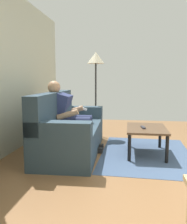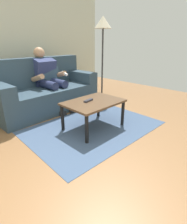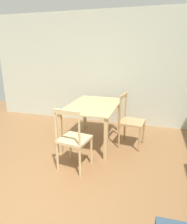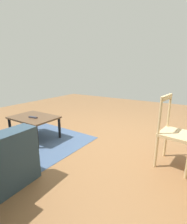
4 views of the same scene
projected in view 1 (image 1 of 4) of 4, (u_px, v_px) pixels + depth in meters
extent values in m
cube|color=#2D4251|center=(72.00, 139.00, 3.91)|extent=(2.00, 0.91, 0.44)
cube|color=#2D4251|center=(53.00, 109.00, 3.88)|extent=(1.97, 0.27, 0.54)
cube|color=#2D4251|center=(59.00, 130.00, 3.02)|extent=(0.27, 0.85, 0.22)
cube|color=#2D4251|center=(81.00, 112.00, 4.72)|extent=(0.27, 0.85, 0.22)
cube|color=#304960|center=(65.00, 113.00, 4.04)|extent=(0.41, 0.16, 0.36)
cube|color=navy|center=(61.00, 109.00, 3.98)|extent=(0.41, 0.37, 0.56)
sphere|color=tan|center=(54.00, 87.00, 3.95)|extent=(0.21, 0.21, 0.21)
cylinder|color=navy|center=(77.00, 121.00, 3.87)|extent=(0.17, 0.45, 0.15)
cylinder|color=tan|center=(90.00, 139.00, 3.88)|extent=(0.11, 0.11, 0.44)
cube|color=black|center=(95.00, 150.00, 3.90)|extent=(0.11, 0.24, 0.08)
cylinder|color=navy|center=(79.00, 119.00, 4.08)|extent=(0.17, 0.45, 0.15)
cylinder|color=tan|center=(92.00, 136.00, 4.10)|extent=(0.11, 0.11, 0.44)
cube|color=black|center=(97.00, 147.00, 4.12)|extent=(0.11, 0.24, 0.08)
cylinder|color=tan|center=(68.00, 115.00, 3.73)|extent=(0.10, 0.35, 0.19)
cylinder|color=tan|center=(74.00, 111.00, 4.22)|extent=(0.10, 0.35, 0.19)
cube|color=white|center=(83.00, 108.00, 4.20)|extent=(0.05, 0.16, 0.08)
cube|color=brown|center=(146.00, 128.00, 3.79)|extent=(0.86, 0.61, 0.03)
cylinder|color=black|center=(167.00, 149.00, 3.39)|extent=(0.05, 0.05, 0.40)
cylinder|color=black|center=(160.00, 137.00, 4.16)|extent=(0.05, 0.05, 0.40)
cylinder|color=black|center=(129.00, 148.00, 3.47)|extent=(0.05, 0.05, 0.40)
cylinder|color=black|center=(129.00, 136.00, 4.24)|extent=(0.05, 0.05, 0.40)
cube|color=#2D2D38|center=(143.00, 127.00, 3.74)|extent=(0.18, 0.08, 0.02)
cube|color=#3D5170|center=(146.00, 154.00, 3.84)|extent=(2.04, 1.46, 0.01)
cylinder|color=black|center=(96.00, 133.00, 5.24)|extent=(0.28, 0.28, 0.03)
cylinder|color=#333333|center=(96.00, 99.00, 5.14)|extent=(0.04, 0.04, 1.52)
cone|color=beige|center=(96.00, 58.00, 5.02)|extent=(0.36, 0.36, 0.24)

